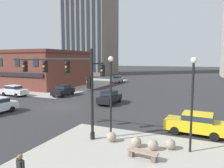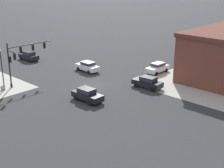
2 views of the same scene
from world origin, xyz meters
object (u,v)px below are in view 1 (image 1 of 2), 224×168
at_px(street_lamp_mid_sidewalk, 192,94).
at_px(street_lamp_corner_near, 111,89).
at_px(bollard_sphere_curb_d, 170,144).
at_px(traffic_signal_main, 73,79).
at_px(bollard_sphere_curb_b, 136,142).
at_px(bollard_sphere_curb_c, 153,145).
at_px(car_main_northbound_near, 196,123).
at_px(bench_near_signal, 143,153).
at_px(car_main_southbound_near, 117,79).
at_px(bollard_sphere_curb_a, 112,137).
at_px(car_main_northbound_far, 14,90).
at_px(car_main_southbound_far, 110,97).
at_px(car_cross_eastbound, 63,90).

bearing_deg(street_lamp_mid_sidewalk, street_lamp_corner_near, -177.53).
bearing_deg(bollard_sphere_curb_d, traffic_signal_main, -177.79).
relative_size(bollard_sphere_curb_b, bollard_sphere_curb_c, 1.00).
relative_size(bollard_sphere_curb_b, car_main_northbound_near, 0.15).
bearing_deg(bench_near_signal, car_main_southbound_near, 114.35).
height_order(bollard_sphere_curb_a, bollard_sphere_curb_c, same).
height_order(bollard_sphere_curb_b, car_main_northbound_near, car_main_northbound_near).
xyz_separation_m(street_lamp_corner_near, car_main_southbound_near, (-14.12, 35.61, -2.76)).
distance_m(bollard_sphere_curb_d, bench_near_signal, 2.36).
height_order(bench_near_signal, car_main_southbound_near, car_main_southbound_near).
bearing_deg(car_main_northbound_far, street_lamp_mid_sidewalk, -21.82).
bearing_deg(bollard_sphere_curb_d, bollard_sphere_curb_a, -175.39).
bearing_deg(car_main_southbound_near, street_lamp_corner_near, -68.38).
distance_m(bollard_sphere_curb_c, car_main_northbound_far, 27.13).
bearing_deg(car_main_northbound_near, car_main_southbound_near, 121.53).
bearing_deg(car_main_northbound_near, street_lamp_mid_sidewalk, -92.76).
xyz_separation_m(bollard_sphere_curb_c, car_main_southbound_near, (-17.22, 36.04, 0.58)).
bearing_deg(car_main_southbound_far, bench_near_signal, -58.60).
bearing_deg(car_main_northbound_far, bollard_sphere_curb_a, -27.25).
xyz_separation_m(bollard_sphere_curb_a, street_lamp_corner_near, (-0.14, 0.19, 3.33)).
bearing_deg(car_main_southbound_near, car_main_northbound_near, -58.47).
relative_size(bollard_sphere_curb_a, car_main_southbound_far, 0.15).
bearing_deg(car_main_northbound_far, car_cross_eastbound, 24.88).
distance_m(car_main_northbound_near, car_cross_eastbound, 22.56).
height_order(car_main_northbound_near, car_main_northbound_far, same).
xyz_separation_m(bollard_sphere_curb_c, car_cross_eastbound, (-17.63, 14.63, 0.58)).
xyz_separation_m(bollard_sphere_curb_d, car_main_northbound_near, (1.37, 3.58, 0.58)).
bearing_deg(bollard_sphere_curb_b, car_main_southbound_near, 114.11).
bearing_deg(bollard_sphere_curb_a, car_main_northbound_far, 152.75).
bearing_deg(car_main_southbound_far, car_main_southbound_near, 110.07).
height_order(bench_near_signal, car_main_northbound_near, car_main_northbound_near).
bearing_deg(bollard_sphere_curb_a, bollard_sphere_curb_c, -4.59).
bearing_deg(bollard_sphere_curb_a, car_main_southbound_far, 114.99).
bearing_deg(street_lamp_corner_near, bench_near_signal, -33.44).
relative_size(traffic_signal_main, bollard_sphere_curb_c, 11.04).
bearing_deg(street_lamp_corner_near, car_main_southbound_far, 114.79).
xyz_separation_m(bollard_sphere_curb_d, street_lamp_mid_sidewalk, (1.20, 0.10, 3.29)).
xyz_separation_m(car_main_northbound_far, car_cross_eastbound, (6.99, 3.24, 0.00)).
distance_m(bollard_sphere_curb_b, car_main_southbound_near, 39.48).
height_order(traffic_signal_main, car_main_northbound_far, traffic_signal_main).
relative_size(bollard_sphere_curb_a, street_lamp_corner_near, 0.11).
distance_m(street_lamp_corner_near, car_cross_eastbound, 20.49).
bearing_deg(street_lamp_mid_sidewalk, car_main_northbound_far, 158.18).
bearing_deg(bollard_sphere_curb_d, street_lamp_mid_sidewalk, 4.85).
relative_size(traffic_signal_main, bollard_sphere_curb_b, 11.04).
distance_m(bollard_sphere_curb_a, bollard_sphere_curb_c, 2.98).
bearing_deg(bollard_sphere_curb_a, street_lamp_corner_near, 125.83).
height_order(street_lamp_mid_sidewalk, car_main_southbound_near, street_lamp_mid_sidewalk).
height_order(car_main_northbound_far, car_main_southbound_near, same).
bearing_deg(car_cross_eastbound, bollard_sphere_curb_d, -37.10).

